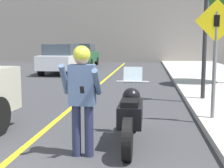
{
  "coord_description": "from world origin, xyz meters",
  "views": [
    {
      "loc": [
        1.5,
        -2.79,
        1.79
      ],
      "look_at": [
        0.84,
        2.76,
        1.04
      ],
      "focal_mm": 50.0,
      "sensor_mm": 36.0,
      "label": 1
    }
  ],
  "objects_px": {
    "crossing_sign": "(215,48)",
    "parked_car_white": "(62,59)",
    "motorcycle": "(131,115)",
    "person_biker": "(82,89)",
    "traffic_light": "(206,7)",
    "parked_car_green": "(83,55)"
  },
  "relations": [
    {
      "from": "parked_car_white",
      "to": "person_biker",
      "type": "bearing_deg",
      "value": -72.89
    },
    {
      "from": "crossing_sign",
      "to": "traffic_light",
      "type": "height_order",
      "value": "traffic_light"
    },
    {
      "from": "traffic_light",
      "to": "parked_car_white",
      "type": "relative_size",
      "value": 0.9
    },
    {
      "from": "motorcycle",
      "to": "crossing_sign",
      "type": "xyz_separation_m",
      "value": [
        1.71,
        1.55,
        1.16
      ]
    },
    {
      "from": "motorcycle",
      "to": "parked_car_green",
      "type": "distance_m",
      "value": 18.44
    },
    {
      "from": "motorcycle",
      "to": "parked_car_green",
      "type": "bearing_deg",
      "value": 104.73
    },
    {
      "from": "traffic_light",
      "to": "person_biker",
      "type": "bearing_deg",
      "value": -119.07
    },
    {
      "from": "motorcycle",
      "to": "traffic_light",
      "type": "bearing_deg",
      "value": 64.52
    },
    {
      "from": "motorcycle",
      "to": "crossing_sign",
      "type": "relative_size",
      "value": 0.88
    },
    {
      "from": "person_biker",
      "to": "traffic_light",
      "type": "distance_m",
      "value": 5.63
    },
    {
      "from": "person_biker",
      "to": "crossing_sign",
      "type": "distance_m",
      "value": 3.37
    },
    {
      "from": "parked_car_white",
      "to": "traffic_light",
      "type": "bearing_deg",
      "value": -50.98
    },
    {
      "from": "motorcycle",
      "to": "parked_car_white",
      "type": "xyz_separation_m",
      "value": [
        -4.64,
        12.05,
        0.34
      ]
    },
    {
      "from": "traffic_light",
      "to": "parked_car_green",
      "type": "relative_size",
      "value": 0.9
    },
    {
      "from": "motorcycle",
      "to": "crossing_sign",
      "type": "distance_m",
      "value": 2.58
    },
    {
      "from": "motorcycle",
      "to": "person_biker",
      "type": "xyz_separation_m",
      "value": [
        -0.71,
        -0.71,
        0.55
      ]
    },
    {
      "from": "motorcycle",
      "to": "person_biker",
      "type": "relative_size",
      "value": 1.29
    },
    {
      "from": "person_biker",
      "to": "parked_car_white",
      "type": "xyz_separation_m",
      "value": [
        -3.93,
        12.76,
        -0.21
      ]
    },
    {
      "from": "person_biker",
      "to": "parked_car_green",
      "type": "bearing_deg",
      "value": 102.1
    },
    {
      "from": "crossing_sign",
      "to": "parked_car_white",
      "type": "bearing_deg",
      "value": 121.15
    },
    {
      "from": "person_biker",
      "to": "parked_car_green",
      "type": "height_order",
      "value": "person_biker"
    },
    {
      "from": "person_biker",
      "to": "parked_car_green",
      "type": "distance_m",
      "value": 18.97
    }
  ]
}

